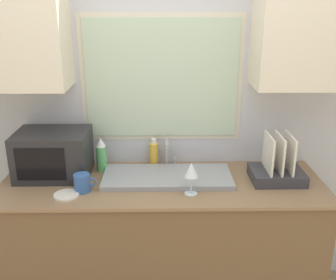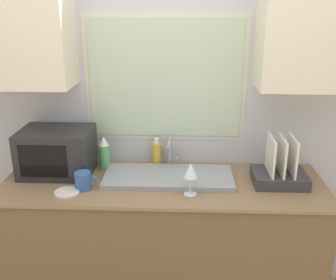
% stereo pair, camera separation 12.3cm
% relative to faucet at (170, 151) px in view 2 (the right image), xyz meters
% --- Properties ---
extents(countertop, '(1.95, 0.65, 0.91)m').
position_rel_faucet_xyz_m(countertop, '(-0.04, -0.22, -0.57)').
color(countertop, brown).
rests_on(countertop, ground_plane).
extents(wall_back, '(6.00, 0.38, 2.60)m').
position_rel_faucet_xyz_m(wall_back, '(-0.04, 0.08, 0.41)').
color(wall_back, silver).
rests_on(wall_back, ground_plane).
extents(sink_basin, '(0.79, 0.34, 0.03)m').
position_rel_faucet_xyz_m(sink_basin, '(-0.01, -0.18, -0.10)').
color(sink_basin, gray).
rests_on(sink_basin, countertop).
extents(faucet, '(0.08, 0.15, 0.20)m').
position_rel_faucet_xyz_m(faucet, '(0.00, 0.00, 0.00)').
color(faucet, '#99999E').
rests_on(faucet, countertop).
extents(microwave, '(0.44, 0.33, 0.29)m').
position_rel_faucet_xyz_m(microwave, '(-0.71, -0.11, 0.03)').
color(microwave, '#232326').
rests_on(microwave, countertop).
extents(dish_rack, '(0.31, 0.25, 0.29)m').
position_rel_faucet_xyz_m(dish_rack, '(0.66, -0.21, -0.05)').
color(dish_rack, '#333338').
rests_on(dish_rack, countertop).
extents(spray_bottle, '(0.07, 0.07, 0.22)m').
position_rel_faucet_xyz_m(spray_bottle, '(-0.42, -0.04, -0.01)').
color(spray_bottle, '#59B266').
rests_on(spray_bottle, countertop).
extents(soap_bottle, '(0.06, 0.06, 0.19)m').
position_rel_faucet_xyz_m(soap_bottle, '(-0.09, 0.03, -0.03)').
color(soap_bottle, gold).
rests_on(soap_bottle, countertop).
extents(mug_near_sink, '(0.13, 0.09, 0.10)m').
position_rel_faucet_xyz_m(mug_near_sink, '(-0.49, -0.33, -0.06)').
color(mug_near_sink, '#335999').
rests_on(mug_near_sink, countertop).
extents(wine_glass, '(0.08, 0.08, 0.19)m').
position_rel_faucet_xyz_m(wine_glass, '(0.13, -0.38, 0.03)').
color(wine_glass, silver).
rests_on(wine_glass, countertop).
extents(small_plate, '(0.14, 0.14, 0.01)m').
position_rel_faucet_xyz_m(small_plate, '(-0.58, -0.39, -0.11)').
color(small_plate, silver).
rests_on(small_plate, countertop).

